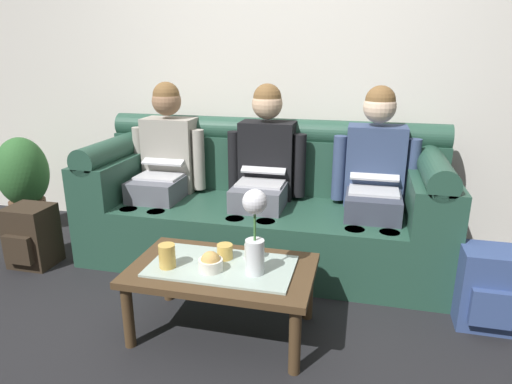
% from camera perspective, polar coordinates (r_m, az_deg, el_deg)
% --- Properties ---
extents(ground_plane, '(14.00, 14.00, 0.00)m').
position_cam_1_polar(ground_plane, '(2.35, -5.81, -19.98)').
color(ground_plane, black).
extents(back_wall_patterned, '(6.00, 0.12, 2.90)m').
position_cam_1_polar(back_wall_patterned, '(3.51, 3.12, 17.89)').
color(back_wall_patterned, silver).
rests_on(back_wall_patterned, ground_plane).
extents(couch, '(2.45, 0.88, 0.96)m').
position_cam_1_polar(couch, '(3.17, 1.00, -1.98)').
color(couch, '#234738').
rests_on(couch, ground_plane).
extents(person_left, '(0.56, 0.67, 1.22)m').
position_cam_1_polar(person_left, '(3.32, -11.60, 3.79)').
color(person_left, '#595B66').
rests_on(person_left, ground_plane).
extents(person_middle, '(0.56, 0.67, 1.22)m').
position_cam_1_polar(person_middle, '(3.08, 1.01, 3.10)').
color(person_middle, '#595B66').
rests_on(person_middle, ground_plane).
extents(person_right, '(0.56, 0.67, 1.22)m').
position_cam_1_polar(person_right, '(3.01, 14.92, 2.16)').
color(person_right, '#383D4C').
rests_on(person_right, ground_plane).
extents(coffee_table, '(0.94, 0.56, 0.39)m').
position_cam_1_polar(coffee_table, '(2.33, -4.36, -10.52)').
color(coffee_table, '#47331E').
rests_on(coffee_table, ground_plane).
extents(flower_vase, '(0.12, 0.12, 0.43)m').
position_cam_1_polar(flower_vase, '(2.12, -0.16, -4.70)').
color(flower_vase, silver).
rests_on(flower_vase, coffee_table).
extents(snack_bowl, '(0.12, 0.12, 0.10)m').
position_cam_1_polar(snack_bowl, '(2.24, -5.82, -8.98)').
color(snack_bowl, silver).
rests_on(snack_bowl, coffee_table).
extents(cup_near_left, '(0.08, 0.08, 0.08)m').
position_cam_1_polar(cup_near_left, '(2.36, -3.99, -7.59)').
color(cup_near_left, gold).
rests_on(cup_near_left, coffee_table).
extents(cup_near_right, '(0.08, 0.08, 0.12)m').
position_cam_1_polar(cup_near_right, '(2.30, -11.29, -8.01)').
color(cup_near_right, gold).
rests_on(cup_near_right, coffee_table).
extents(cup_far_center, '(0.08, 0.08, 0.08)m').
position_cam_1_polar(cup_far_center, '(2.35, -0.48, -7.58)').
color(cup_far_center, white).
rests_on(cup_far_center, coffee_table).
extents(backpack_right, '(0.29, 0.29, 0.44)m').
position_cam_1_polar(backpack_right, '(2.73, 27.35, -10.90)').
color(backpack_right, '#33477A').
rests_on(backpack_right, ground_plane).
extents(backpack_left, '(0.29, 0.30, 0.43)m').
position_cam_1_polar(backpack_left, '(3.45, -26.74, -5.10)').
color(backpack_left, '#2D2319').
rests_on(backpack_left, ground_plane).
extents(potted_plant, '(0.40, 0.40, 0.78)m').
position_cam_1_polar(potted_plant, '(4.08, -27.54, 1.37)').
color(potted_plant, brown).
rests_on(potted_plant, ground_plane).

